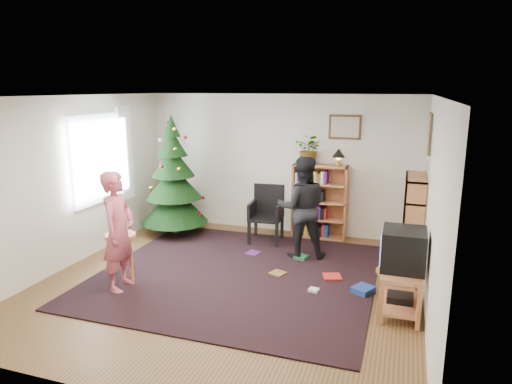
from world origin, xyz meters
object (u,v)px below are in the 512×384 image
(bookshelf_back, at_px, (320,201))
(person_standing, at_px, (118,231))
(person_by_chair, at_px, (302,208))
(tv_stand, at_px, (401,286))
(table_lamp, at_px, (339,154))
(picture_back, at_px, (345,127))
(stool, at_px, (121,245))
(bookshelf_right, at_px, (413,217))
(armchair, at_px, (268,211))
(picture_right, at_px, (430,134))
(christmas_tree, at_px, (174,186))
(potted_plant, at_px, (310,149))
(crt_tv, at_px, (403,249))

(bookshelf_back, height_order, person_standing, person_standing)
(person_by_chair, bearing_deg, person_standing, 26.89)
(tv_stand, bearing_deg, person_standing, -172.12)
(table_lamp, bearing_deg, picture_back, 62.20)
(picture_back, distance_m, stool, 4.12)
(stool, bearing_deg, bookshelf_back, 51.43)
(stool, bearing_deg, person_standing, -59.23)
(bookshelf_right, height_order, table_lamp, table_lamp)
(armchair, height_order, stool, armchair)
(picture_right, distance_m, stool, 4.67)
(christmas_tree, relative_size, person_standing, 1.36)
(picture_back, xyz_separation_m, armchair, (-1.18, -0.61, -1.42))
(armchair, height_order, person_by_chair, person_by_chair)
(person_standing, height_order, potted_plant, potted_plant)
(person_by_chair, bearing_deg, potted_plant, -99.77)
(person_by_chair, height_order, potted_plant, potted_plant)
(picture_right, relative_size, tv_stand, 0.72)
(person_by_chair, relative_size, potted_plant, 3.05)
(christmas_tree, relative_size, bookshelf_back, 1.66)
(picture_back, xyz_separation_m, bookshelf_back, (-0.37, -0.14, -1.29))
(bookshelf_right, relative_size, crt_tv, 2.43)
(bookshelf_back, distance_m, crt_tv, 2.86)
(crt_tv, distance_m, person_standing, 3.54)
(picture_right, bearing_deg, table_lamp, 157.09)
(stool, distance_m, person_standing, 0.36)
(crt_tv, distance_m, person_by_chair, 2.06)
(armchair, bearing_deg, christmas_tree, -178.56)
(armchair, relative_size, table_lamp, 3.24)
(picture_back, bearing_deg, christmas_tree, -164.74)
(tv_stand, distance_m, armchair, 3.01)
(armchair, bearing_deg, bookshelf_back, 26.22)
(armchair, bearing_deg, picture_back, 23.07)
(tv_stand, bearing_deg, christmas_tree, 155.32)
(picture_back, height_order, crt_tv, picture_back)
(bookshelf_right, xyz_separation_m, person_standing, (-3.63, -2.40, 0.13))
(christmas_tree, height_order, person_by_chair, christmas_tree)
(picture_back, distance_m, picture_right, 1.51)
(armchair, xyz_separation_m, potted_plant, (0.61, 0.48, 1.04))
(person_standing, xyz_separation_m, table_lamp, (2.37, 2.95, 0.71))
(picture_back, height_order, table_lamp, picture_back)
(armchair, xyz_separation_m, person_by_chair, (0.73, -0.59, 0.27))
(crt_tv, bearing_deg, armchair, 138.43)
(christmas_tree, distance_m, bookshelf_right, 4.08)
(tv_stand, height_order, armchair, armchair)
(crt_tv, xyz_separation_m, person_by_chair, (-1.51, 1.40, 0.02))
(crt_tv, relative_size, table_lamp, 1.78)
(bookshelf_right, relative_size, person_by_chair, 0.81)
(picture_right, height_order, armchair, picture_right)
(crt_tv, bearing_deg, person_standing, -172.11)
(potted_plant, bearing_deg, stool, -125.93)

